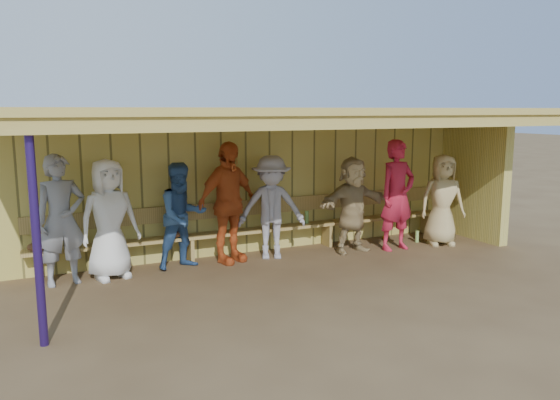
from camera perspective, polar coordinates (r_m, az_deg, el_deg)
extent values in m
plane|color=brown|center=(8.64, 1.00, -7.24)|extent=(90.00, 90.00, 0.00)
imported|color=gray|center=(8.30, -21.91, -1.96)|extent=(0.75, 0.55, 1.87)
imported|color=white|center=(8.38, -17.42, -1.92)|extent=(0.98, 0.76, 1.78)
imported|color=#33588E|center=(8.67, -10.17, -1.63)|extent=(0.92, 0.78, 1.67)
imported|color=#CE5421|center=(8.87, -5.47, -0.28)|extent=(1.25, 0.87, 1.98)
imported|color=#9D9AA3|center=(9.09, -0.90, -0.78)|extent=(1.27, 0.99, 1.73)
imported|color=tan|center=(9.56, 7.60, -0.50)|extent=(1.61, 0.67, 1.68)
imported|color=red|center=(9.86, 12.14, 0.49)|extent=(0.74, 0.51, 1.96)
imported|color=tan|center=(10.44, 16.59, 0.00)|extent=(0.95, 0.78, 1.67)
cube|color=#C7B755|center=(9.59, -2.55, 1.77)|extent=(8.60, 0.20, 2.40)
cube|color=#C7B755|center=(11.20, 19.61, 2.33)|extent=(0.20, 1.62, 2.40)
cube|color=tan|center=(8.27, 1.05, 9.25)|extent=(8.80, 3.20, 0.10)
cube|color=tan|center=(6.96, 6.58, 8.08)|extent=(8.80, 0.10, 0.18)
cube|color=tan|center=(7.42, -26.52, 7.17)|extent=(0.08, 3.00, 0.16)
cube|color=tan|center=(7.46, -19.16, 7.64)|extent=(0.08, 3.00, 0.16)
cube|color=tan|center=(7.63, -11.99, 7.98)|extent=(0.08, 3.00, 0.16)
cube|color=tan|center=(7.90, -5.21, 8.19)|extent=(0.08, 3.00, 0.16)
cube|color=tan|center=(8.28, 1.05, 8.28)|extent=(0.08, 3.00, 0.16)
cube|color=tan|center=(8.74, 6.70, 8.27)|extent=(0.08, 3.00, 0.16)
cube|color=tan|center=(9.27, 11.74, 8.21)|extent=(0.08, 3.00, 0.16)
cube|color=tan|center=(9.87, 16.20, 8.09)|extent=(0.08, 3.00, 0.16)
cube|color=tan|center=(10.52, 20.12, 7.95)|extent=(0.08, 3.00, 0.16)
cylinder|color=navy|center=(6.15, -24.12, -3.38)|extent=(0.09, 0.09, 2.40)
cube|color=tan|center=(9.46, -1.84, -3.10)|extent=(7.60, 0.32, 0.05)
cube|color=tan|center=(9.53, -2.23, -0.71)|extent=(7.60, 0.04, 0.26)
cube|color=tan|center=(8.78, -24.08, -6.44)|extent=(0.06, 0.29, 0.40)
cube|color=tan|center=(9.09, -9.35, -5.20)|extent=(0.06, 0.29, 0.40)
cube|color=tan|center=(10.08, 4.94, -3.66)|extent=(0.06, 0.29, 0.40)
cube|color=tan|center=(11.39, 15.03, -2.42)|extent=(0.06, 0.29, 0.40)
cylinder|color=gold|center=(10.57, 11.53, -2.09)|extent=(0.13, 0.41, 0.80)
sphere|color=orange|center=(11.19, 15.11, -3.48)|extent=(0.08, 0.08, 0.08)
ellipsoid|color=#593319|center=(8.65, -23.97, -4.48)|extent=(0.30, 0.24, 0.14)
ellipsoid|color=#593319|center=(8.91, -10.87, -3.45)|extent=(0.30, 0.24, 0.14)
ellipsoid|color=#593319|center=(8.92, -10.67, -3.43)|extent=(0.30, 0.24, 0.14)
cylinder|color=#7FBD5E|center=(9.86, 2.81, -1.79)|extent=(0.07, 0.07, 0.22)
cylinder|color=yellow|center=(10.42, 8.26, -1.27)|extent=(0.07, 0.07, 0.22)
cylinder|color=#96C462|center=(10.64, 14.13, -3.71)|extent=(0.07, 0.07, 0.22)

